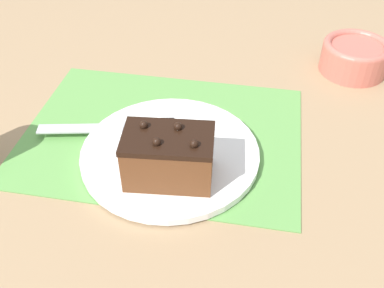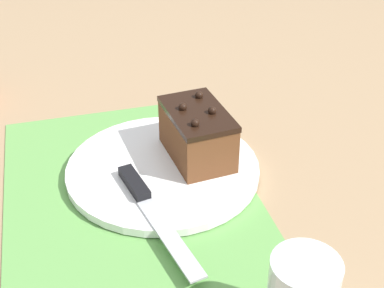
{
  "view_description": "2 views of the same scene",
  "coord_description": "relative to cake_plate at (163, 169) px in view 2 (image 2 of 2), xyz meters",
  "views": [
    {
      "loc": [
        -0.15,
        0.56,
        0.48
      ],
      "look_at": [
        -0.07,
        0.08,
        0.06
      ],
      "focal_mm": 42.0,
      "sensor_mm": 36.0,
      "label": 1
    },
    {
      "loc": [
        0.6,
        -0.07,
        0.47
      ],
      "look_at": [
        -0.0,
        0.09,
        0.06
      ],
      "focal_mm": 50.0,
      "sensor_mm": 36.0,
      "label": 2
    }
  ],
  "objects": [
    {
      "name": "ground_plane",
      "position": [
        0.03,
        -0.05,
        -0.01
      ],
      "size": [
        3.0,
        3.0,
        0.0
      ],
      "primitive_type": "plane",
      "color": "#9E7F5B"
    },
    {
      "name": "placemat_woven",
      "position": [
        0.03,
        -0.05,
        -0.01
      ],
      "size": [
        0.46,
        0.34,
        0.0
      ],
      "primitive_type": "cube",
      "color": "#609E4C",
      "rests_on": "ground_plane"
    },
    {
      "name": "cake_plate",
      "position": [
        0.0,
        0.0,
        0.0
      ],
      "size": [
        0.28,
        0.28,
        0.01
      ],
      "color": "white",
      "rests_on": "placemat_woven"
    },
    {
      "name": "chocolate_cake",
      "position": [
        -0.01,
        0.05,
        0.04
      ],
      "size": [
        0.13,
        0.09,
        0.09
      ],
      "rotation": [
        0.0,
        0.0,
        0.1
      ],
      "color": "brown",
      "rests_on": "cake_plate"
    },
    {
      "name": "serving_knife",
      "position": [
        0.08,
        -0.04,
        0.01
      ],
      "size": [
        0.23,
        0.07,
        0.01
      ],
      "rotation": [
        0.0,
        0.0,
        4.92
      ],
      "color": "black",
      "rests_on": "cake_plate"
    }
  ]
}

